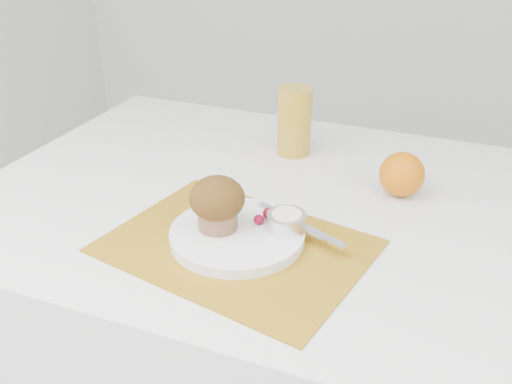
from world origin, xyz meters
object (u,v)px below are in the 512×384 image
at_px(plate, 237,235).
at_px(muffin, 217,202).
at_px(table, 293,356).
at_px(juice_glass, 294,121).
at_px(orange, 402,174).

xyz_separation_m(plate, muffin, (-0.03, -0.00, 0.05)).
relative_size(table, plate, 5.56).
bearing_deg(juice_glass, plate, -85.61).
bearing_deg(orange, muffin, -133.30).
height_order(orange, muffin, muffin).
bearing_deg(orange, juice_glass, 156.56).
distance_m(juice_glass, muffin, 0.37).
xyz_separation_m(juice_glass, muffin, (-0.00, -0.37, -0.01)).
xyz_separation_m(table, muffin, (-0.08, -0.17, 0.44)).
relative_size(plate, muffin, 2.45).
height_order(plate, juice_glass, juice_glass).
bearing_deg(table, juice_glass, 111.35).
distance_m(plate, orange, 0.34).
xyz_separation_m(plate, juice_glass, (-0.03, 0.36, 0.06)).
xyz_separation_m(table, plate, (-0.05, -0.16, 0.39)).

